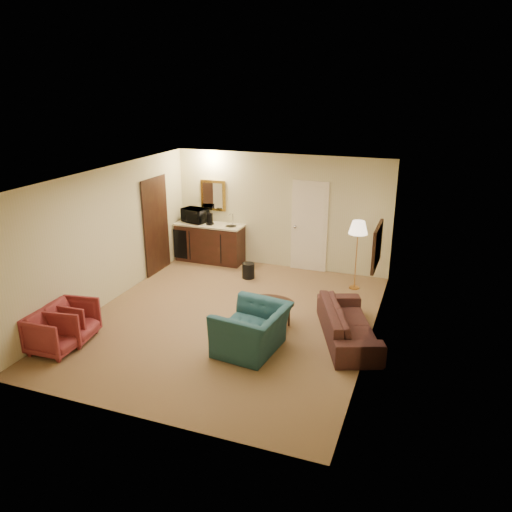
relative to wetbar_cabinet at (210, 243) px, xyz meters
The scene contains 12 objects.
ground 3.21m from the wetbar_cabinet, 58.76° to the right, with size 6.00×6.00×0.00m, color olive.
room_walls 2.79m from the wetbar_cabinet, 51.47° to the right, with size 5.02×6.01×2.61m.
wetbar_cabinet is the anchor object (origin of this frame).
sofa 4.67m from the wetbar_cabinet, 35.58° to the right, with size 1.97×0.57×0.77m, color black.
teal_armchair 4.36m from the wetbar_cabinet, 56.15° to the right, with size 1.13×0.73×0.99m, color #1F4C4E.
rose_chair_near 4.75m from the wetbar_cabinet, 96.05° to the right, with size 0.70×0.66×0.72m, color maroon.
rose_chair_far 4.35m from the wetbar_cabinet, 96.60° to the right, with size 0.72×0.67×0.74m, color maroon.
coffee_table 3.63m from the wetbar_cabinet, 47.68° to the right, with size 0.82×0.55×0.47m, color #301D10.
floor_lamp 3.58m from the wetbar_cabinet, ahead, with size 0.39×0.39×1.46m, color #C18640.
waste_bin 1.47m from the wetbar_cabinet, 29.88° to the right, with size 0.27×0.27×0.34m, color black.
microwave 0.77m from the wetbar_cabinet, behind, with size 0.59×0.33×0.40m, color black.
coffee_maker 0.60m from the wetbar_cabinet, 50.59° to the right, with size 0.14×0.14×0.27m, color black.
Camera 1 is at (3.28, -7.51, 4.07)m, focal length 35.00 mm.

